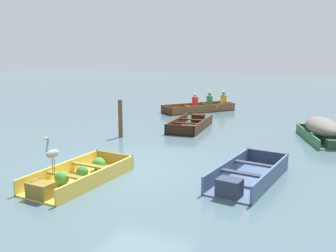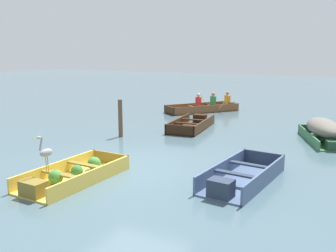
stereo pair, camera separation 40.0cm
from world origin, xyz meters
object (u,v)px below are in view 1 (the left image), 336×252
(dinghy_yellow_foreground, at_px, (77,176))
(skiff_slate_blue_mid_moored, at_px, (247,177))
(rowboat_wooden_brown_with_crew, at_px, (203,107))
(mooring_post, at_px, (120,119))
(skiff_dark_varnish_near_moored, at_px, (191,125))
(skiff_green_far_moored, at_px, (322,129))
(heron_on_dinghy, at_px, (52,153))

(dinghy_yellow_foreground, relative_size, skiff_slate_blue_mid_moored, 0.98)
(rowboat_wooden_brown_with_crew, bearing_deg, mooring_post, -96.10)
(skiff_dark_varnish_near_moored, xyz_separation_m, skiff_green_far_moored, (4.75, -0.16, 0.28))
(skiff_dark_varnish_near_moored, bearing_deg, rowboat_wooden_brown_with_crew, 103.17)
(skiff_green_far_moored, height_order, rowboat_wooden_brown_with_crew, rowboat_wooden_brown_with_crew)
(skiff_dark_varnish_near_moored, xyz_separation_m, heron_on_dinghy, (-0.31, -7.48, 0.71))
(dinghy_yellow_foreground, xyz_separation_m, rowboat_wooden_brown_with_crew, (-0.81, 11.03, 0.07))
(dinghy_yellow_foreground, distance_m, mooring_post, 4.66)
(dinghy_yellow_foreground, distance_m, skiff_slate_blue_mid_moored, 3.88)
(rowboat_wooden_brown_with_crew, relative_size, mooring_post, 2.69)
(dinghy_yellow_foreground, distance_m, skiff_dark_varnish_near_moored, 6.87)
(skiff_dark_varnish_near_moored, distance_m, heron_on_dinghy, 7.52)
(skiff_dark_varnish_near_moored, relative_size, heron_on_dinghy, 3.33)
(dinghy_yellow_foreground, bearing_deg, heron_on_dinghy, -103.87)
(dinghy_yellow_foreground, height_order, heron_on_dinghy, heron_on_dinghy)
(skiff_dark_varnish_near_moored, relative_size, skiff_slate_blue_mid_moored, 0.98)
(dinghy_yellow_foreground, relative_size, skiff_green_far_moored, 0.97)
(rowboat_wooden_brown_with_crew, height_order, mooring_post, mooring_post)
(mooring_post, bearing_deg, rowboat_wooden_brown_with_crew, 83.90)
(dinghy_yellow_foreground, relative_size, mooring_post, 2.12)
(skiff_green_far_moored, bearing_deg, dinghy_yellow_foreground, -126.22)
(skiff_slate_blue_mid_moored, bearing_deg, heron_on_dinghy, -149.71)
(skiff_dark_varnish_near_moored, height_order, skiff_slate_blue_mid_moored, skiff_slate_blue_mid_moored)
(skiff_green_far_moored, bearing_deg, rowboat_wooden_brown_with_crew, 143.00)
(dinghy_yellow_foreground, height_order, rowboat_wooden_brown_with_crew, rowboat_wooden_brown_with_crew)
(heron_on_dinghy, distance_m, mooring_post, 5.17)
(dinghy_yellow_foreground, relative_size, skiff_dark_varnish_near_moored, 1.00)
(mooring_post, bearing_deg, heron_on_dinghy, -74.61)
(skiff_green_far_moored, distance_m, rowboat_wooden_brown_with_crew, 7.17)
(skiff_slate_blue_mid_moored, bearing_deg, mooring_post, 151.00)
(skiff_slate_blue_mid_moored, xyz_separation_m, skiff_green_far_moored, (1.36, 5.16, 0.27))
(dinghy_yellow_foreground, bearing_deg, skiff_slate_blue_mid_moored, 23.62)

